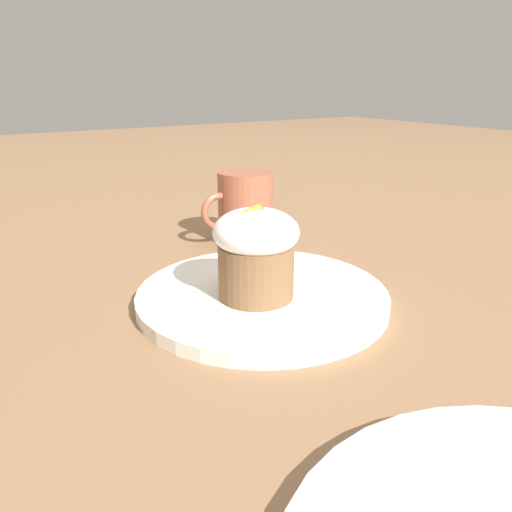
{
  "coord_description": "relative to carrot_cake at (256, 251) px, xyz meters",
  "views": [
    {
      "loc": [
        0.27,
        0.41,
        0.23
      ],
      "look_at": [
        0.01,
        0.01,
        0.06
      ],
      "focal_mm": 35.0,
      "sensor_mm": 36.0,
      "label": 1
    }
  ],
  "objects": [
    {
      "name": "carrot_cake",
      "position": [
        0.0,
        0.0,
        0.0
      ],
      "size": [
        0.09,
        0.09,
        0.1
      ],
      "color": "brown",
      "rests_on": "dessert_plate"
    },
    {
      "name": "coffee_cup",
      "position": [
        -0.11,
        -0.2,
        -0.01
      ],
      "size": [
        0.11,
        0.08,
        0.1
      ],
      "color": "#9E563D",
      "rests_on": "ground_plane"
    },
    {
      "name": "ground_plane",
      "position": [
        -0.01,
        -0.01,
        -0.06
      ],
      "size": [
        4.0,
        4.0,
        0.0
      ],
      "primitive_type": "plane",
      "color": "#846042"
    },
    {
      "name": "spoon",
      "position": [
        -0.01,
        -0.04,
        -0.05
      ],
      "size": [
        0.1,
        0.09,
        0.01
      ],
      "color": "silver",
      "rests_on": "dessert_plate"
    },
    {
      "name": "dessert_plate",
      "position": [
        -0.01,
        -0.01,
        -0.06
      ],
      "size": [
        0.27,
        0.27,
        0.01
      ],
      "color": "white",
      "rests_on": "ground_plane"
    }
  ]
}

